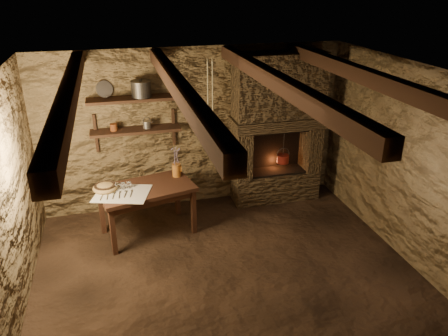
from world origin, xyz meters
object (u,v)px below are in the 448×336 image
object	(u,v)px
work_table	(147,208)
iron_stockpot	(141,90)
wooden_bowl	(105,188)
stoneware_jug	(176,164)
red_pot	(283,158)

from	to	relation	value
work_table	iron_stockpot	distance (m)	1.62
wooden_bowl	iron_stockpot	distance (m)	1.41
stoneware_jug	iron_stockpot	world-z (taller)	iron_stockpot
iron_stockpot	red_pot	size ratio (longest dim) A/B	0.50
stoneware_jug	iron_stockpot	bearing A→B (deg)	114.80
wooden_bowl	red_pot	distance (m)	2.72
work_table	stoneware_jug	distance (m)	0.72
stoneware_jug	red_pot	xyz separation A→B (m)	(1.70, 0.27, -0.19)
work_table	red_pot	xyz separation A→B (m)	(2.16, 0.51, 0.32)
work_table	stoneware_jug	world-z (taller)	stoneware_jug
stoneware_jug	iron_stockpot	xyz separation A→B (m)	(-0.38, 0.39, 0.98)
stoneware_jug	iron_stockpot	size ratio (longest dim) A/B	1.57
iron_stockpot	red_pot	distance (m)	2.39
iron_stockpot	stoneware_jug	bearing A→B (deg)	-45.83
red_pot	stoneware_jug	bearing A→B (deg)	-171.04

